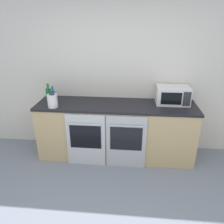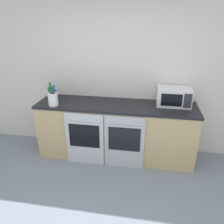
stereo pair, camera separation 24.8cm
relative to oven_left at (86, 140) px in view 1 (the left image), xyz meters
name	(u,v)px [view 1 (the left image)]	position (x,y,z in m)	size (l,w,h in m)	color
wall_back	(118,76)	(0.44, 0.69, 0.85)	(10.00, 0.06, 2.60)	silver
counter_back	(116,130)	(0.44, 0.34, 0.02)	(2.55, 0.67, 0.94)	tan
oven_left	(86,140)	(0.00, 0.00, 0.00)	(0.61, 0.06, 0.88)	silver
oven_right	(126,142)	(0.63, 0.00, 0.00)	(0.61, 0.06, 0.88)	#B7BABF
microwave	(173,95)	(1.33, 0.46, 0.63)	(0.51, 0.36, 0.28)	silver
bottle_green	(49,94)	(-0.67, 0.38, 0.60)	(0.09, 0.09, 0.29)	#19722D
bottle_blue	(53,97)	(-0.56, 0.29, 0.60)	(0.07, 0.07, 0.28)	#234793
kettle	(52,101)	(-0.51, 0.12, 0.59)	(0.15, 0.15, 0.22)	white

